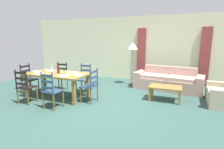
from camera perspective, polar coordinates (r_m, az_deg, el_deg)
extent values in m
cube|color=#33544C|center=(5.06, -5.15, -9.09)|extent=(9.60, 9.60, 0.02)
cube|color=beige|center=(7.83, 5.82, 8.34)|extent=(9.60, 0.16, 2.70)
cube|color=brown|center=(7.58, 9.46, 6.26)|extent=(0.35, 0.08, 2.20)
cube|color=brown|center=(7.44, 27.87, 5.01)|extent=(0.35, 0.08, 2.20)
cube|color=olive|center=(5.54, -17.47, 0.14)|extent=(1.90, 0.96, 0.05)
cube|color=olive|center=(5.93, -25.97, -3.49)|extent=(0.08, 0.08, 0.70)
cube|color=olive|center=(4.84, -12.21, -5.77)|extent=(0.08, 0.08, 0.70)
cube|color=olive|center=(6.45, -21.00, -1.98)|extent=(0.08, 0.08, 0.70)
cube|color=olive|center=(5.45, -7.74, -3.66)|extent=(0.08, 0.08, 0.70)
cube|color=black|center=(5.44, -25.89, -3.70)|extent=(0.44, 0.42, 0.03)
cylinder|color=brown|center=(5.74, -25.78, -5.33)|extent=(0.04, 0.04, 0.43)
cylinder|color=brown|center=(5.49, -23.10, -5.81)|extent=(0.04, 0.04, 0.43)
cylinder|color=brown|center=(5.51, -28.27, -6.21)|extent=(0.04, 0.04, 0.43)
cylinder|color=brown|center=(5.26, -25.58, -6.77)|extent=(0.04, 0.04, 0.43)
cylinder|color=black|center=(5.40, -28.75, -1.20)|extent=(0.04, 0.04, 0.50)
cylinder|color=black|center=(5.14, -26.05, -1.52)|extent=(0.04, 0.04, 0.50)
cube|color=black|center=(5.29, -27.30, -2.73)|extent=(0.38, 0.04, 0.06)
cube|color=black|center=(5.26, -27.45, -1.15)|extent=(0.38, 0.04, 0.06)
cube|color=black|center=(5.23, -27.60, 0.46)|extent=(0.38, 0.04, 0.06)
cube|color=navy|center=(4.78, -18.62, -5.08)|extent=(0.45, 0.43, 0.03)
cylinder|color=brown|center=(5.09, -18.58, -6.82)|extent=(0.04, 0.04, 0.43)
cylinder|color=brown|center=(4.85, -15.50, -7.52)|extent=(0.04, 0.04, 0.43)
cylinder|color=brown|center=(4.87, -21.39, -7.85)|extent=(0.04, 0.04, 0.43)
cylinder|color=brown|center=(4.62, -18.30, -8.66)|extent=(0.04, 0.04, 0.43)
cylinder|color=navy|center=(4.73, -21.81, -2.20)|extent=(0.04, 0.04, 0.50)
cylinder|color=navy|center=(4.48, -18.69, -2.71)|extent=(0.04, 0.04, 0.50)
cube|color=navy|center=(4.64, -20.18, -4.01)|extent=(0.38, 0.05, 0.06)
cube|color=navy|center=(4.60, -20.31, -2.21)|extent=(0.38, 0.05, 0.06)
cube|color=navy|center=(4.57, -20.44, -0.38)|extent=(0.38, 0.05, 0.06)
cube|color=black|center=(6.38, -16.55, -0.93)|extent=(0.45, 0.43, 0.03)
cylinder|color=brown|center=(6.20, -15.93, -3.44)|extent=(0.04, 0.04, 0.43)
cylinder|color=brown|center=(6.40, -18.62, -3.14)|extent=(0.04, 0.04, 0.43)
cylinder|color=brown|center=(6.47, -14.27, -2.73)|extent=(0.04, 0.04, 0.43)
cylinder|color=brown|center=(6.67, -16.90, -2.46)|extent=(0.04, 0.04, 0.43)
cylinder|color=black|center=(6.37, -14.49, 1.57)|extent=(0.04, 0.04, 0.50)
cylinder|color=black|center=(6.57, -17.15, 1.71)|extent=(0.04, 0.04, 0.50)
cube|color=black|center=(6.49, -15.77, 0.51)|extent=(0.38, 0.05, 0.06)
cube|color=black|center=(6.47, -15.85, 1.82)|extent=(0.38, 0.05, 0.06)
cube|color=black|center=(6.44, -15.92, 3.13)|extent=(0.38, 0.05, 0.06)
cube|color=#2D465D|center=(5.89, -9.26, -1.61)|extent=(0.42, 0.41, 0.03)
cylinder|color=brown|center=(5.71, -8.54, -4.37)|extent=(0.04, 0.04, 0.43)
cylinder|color=brown|center=(5.90, -11.55, -3.96)|extent=(0.04, 0.04, 0.43)
cylinder|color=brown|center=(5.99, -6.86, -3.57)|extent=(0.04, 0.04, 0.43)
cylinder|color=brown|center=(6.17, -9.78, -3.21)|extent=(0.04, 0.04, 0.43)
cylinder|color=#2D465D|center=(5.89, -6.98, 1.07)|extent=(0.04, 0.04, 0.50)
cylinder|color=#2D465D|center=(6.07, -9.94, 1.29)|extent=(0.04, 0.04, 0.50)
cube|color=#2D465D|center=(6.00, -8.44, -0.04)|extent=(0.38, 0.03, 0.06)
cube|color=#2D465D|center=(5.97, -8.48, 1.37)|extent=(0.38, 0.03, 0.06)
cube|color=#2D465D|center=(5.95, -8.53, 2.79)|extent=(0.38, 0.03, 0.06)
cube|color=black|center=(6.38, -25.04, -1.54)|extent=(0.41, 0.43, 0.03)
cylinder|color=brown|center=(6.44, -22.67, -3.34)|extent=(0.04, 0.04, 0.43)
cylinder|color=brown|center=(6.19, -24.96, -4.09)|extent=(0.04, 0.04, 0.43)
cylinder|color=brown|center=(6.67, -24.80, -3.02)|extent=(0.04, 0.04, 0.43)
cylinder|color=brown|center=(6.44, -27.07, -3.72)|extent=(0.04, 0.04, 0.43)
cylinder|color=black|center=(6.58, -25.15, 1.15)|extent=(0.04, 0.04, 0.50)
cylinder|color=black|center=(6.34, -27.47, 0.59)|extent=(0.04, 0.04, 0.50)
cube|color=black|center=(6.48, -26.19, -0.26)|extent=(0.03, 0.38, 0.06)
cube|color=black|center=(6.45, -26.31, 1.05)|extent=(0.03, 0.38, 0.06)
cube|color=black|center=(6.43, -26.42, 2.36)|extent=(0.03, 0.38, 0.06)
cube|color=navy|center=(5.01, -7.47, -3.83)|extent=(0.42, 0.44, 0.03)
cylinder|color=brown|center=(5.03, -10.15, -6.61)|extent=(0.04, 0.04, 0.43)
cylinder|color=brown|center=(5.31, -7.91, -5.56)|extent=(0.04, 0.04, 0.43)
cylinder|color=brown|center=(4.85, -6.84, -7.19)|extent=(0.04, 0.04, 0.43)
cylinder|color=brown|center=(5.14, -4.71, -6.06)|extent=(0.04, 0.04, 0.43)
cylinder|color=navy|center=(4.71, -6.98, -1.51)|extent=(0.04, 0.04, 0.50)
cylinder|color=navy|center=(5.01, -4.80, -0.69)|extent=(0.04, 0.04, 0.50)
cube|color=navy|center=(4.89, -5.83, -2.57)|extent=(0.05, 0.38, 0.06)
cube|color=navy|center=(4.86, -5.86, -0.85)|extent=(0.05, 0.38, 0.06)
cube|color=navy|center=(4.83, -5.90, 0.89)|extent=(0.05, 0.38, 0.06)
cylinder|color=white|center=(5.65, -22.63, 0.34)|extent=(0.24, 0.24, 0.02)
cube|color=silver|center=(5.76, -23.69, 0.39)|extent=(0.02, 0.17, 0.01)
cylinder|color=white|center=(5.07, -15.33, -0.36)|extent=(0.24, 0.24, 0.02)
cube|color=silver|center=(5.16, -16.66, -0.30)|extent=(0.03, 0.17, 0.01)
cylinder|color=white|center=(6.01, -19.31, 1.19)|extent=(0.24, 0.24, 0.02)
cube|color=silver|center=(6.11, -20.37, 1.22)|extent=(0.02, 0.17, 0.01)
cylinder|color=white|center=(5.46, -12.18, 0.62)|extent=(0.24, 0.24, 0.02)
cube|color=silver|center=(5.55, -13.46, 0.66)|extent=(0.02, 0.17, 0.01)
cylinder|color=white|center=(6.06, -23.22, 0.98)|extent=(0.24, 0.24, 0.02)
cube|color=silver|center=(6.16, -24.20, 1.01)|extent=(0.03, 0.17, 0.01)
cylinder|color=white|center=(5.08, -10.66, -0.12)|extent=(0.24, 0.24, 0.02)
cube|color=silver|center=(5.16, -12.06, -0.06)|extent=(0.03, 0.17, 0.01)
cylinder|color=#471919|center=(5.52, -16.99, 1.54)|extent=(0.07, 0.07, 0.22)
cylinder|color=#471919|center=(5.49, -17.08, 3.08)|extent=(0.02, 0.02, 0.08)
cylinder|color=black|center=(5.49, -17.11, 3.58)|extent=(0.03, 0.03, 0.02)
cylinder|color=white|center=(5.64, -20.60, 0.41)|extent=(0.06, 0.06, 0.01)
cylinder|color=white|center=(5.63, -20.62, 0.79)|extent=(0.01, 0.01, 0.07)
cone|color=white|center=(5.62, -20.68, 1.57)|extent=(0.06, 0.06, 0.08)
cylinder|color=white|center=(5.07, -13.50, -0.33)|extent=(0.06, 0.06, 0.01)
cylinder|color=white|center=(5.06, -13.52, 0.09)|extent=(0.01, 0.01, 0.07)
cone|color=white|center=(5.05, -13.56, 0.95)|extent=(0.06, 0.06, 0.08)
cylinder|color=white|center=(5.82, -18.90, 0.85)|extent=(0.06, 0.06, 0.01)
cylinder|color=white|center=(5.82, -18.92, 1.22)|extent=(0.01, 0.01, 0.07)
cone|color=white|center=(5.81, -18.97, 1.97)|extent=(0.06, 0.06, 0.08)
cylinder|color=silver|center=(5.39, -14.53, 0.76)|extent=(0.07, 0.07, 0.09)
cylinder|color=#998C66|center=(5.66, -18.78, 0.75)|extent=(0.05, 0.05, 0.04)
cylinder|color=white|center=(5.64, -18.87, 2.09)|extent=(0.02, 0.02, 0.23)
cylinder|color=#998C66|center=(5.38, -16.12, 0.38)|extent=(0.05, 0.05, 0.04)
cylinder|color=white|center=(5.37, -16.16, 1.15)|extent=(0.02, 0.02, 0.11)
cube|color=tan|center=(6.48, 17.46, -3.05)|extent=(1.89, 1.02, 0.40)
cube|color=tan|center=(6.72, 18.09, -0.83)|extent=(1.81, 0.42, 0.80)
cube|color=tan|center=(6.34, 26.56, -3.20)|extent=(0.34, 0.82, 0.58)
cube|color=tan|center=(6.72, 8.99, -1.36)|extent=(0.34, 0.82, 0.58)
cube|color=#D7A999|center=(6.30, 21.51, -1.29)|extent=(0.93, 0.74, 0.12)
cube|color=#D7A999|center=(6.47, 13.62, -0.49)|extent=(0.93, 0.74, 0.12)
cube|color=olive|center=(5.31, 16.90, -3.90)|extent=(0.90, 0.56, 0.04)
cube|color=olive|center=(5.20, 12.12, -6.40)|extent=(0.06, 0.06, 0.38)
cube|color=olive|center=(5.14, 21.00, -7.14)|extent=(0.06, 0.06, 0.38)
cube|color=olive|center=(5.63, 12.94, -5.05)|extent=(0.06, 0.06, 0.38)
cube|color=olive|center=(5.58, 21.11, -5.71)|extent=(0.06, 0.06, 0.38)
cube|color=tan|center=(5.70, 32.45, -6.37)|extent=(0.81, 0.81, 0.38)
cube|color=tan|center=(6.15, 31.81, -4.43)|extent=(0.80, 0.19, 0.52)
cylinder|color=#332D28|center=(6.98, 6.44, -3.13)|extent=(0.28, 0.28, 0.03)
cylinder|color=gray|center=(6.84, 6.57, 2.47)|extent=(0.03, 0.03, 1.35)
cone|color=beige|center=(6.77, 6.73, 9.22)|extent=(0.40, 0.40, 0.26)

